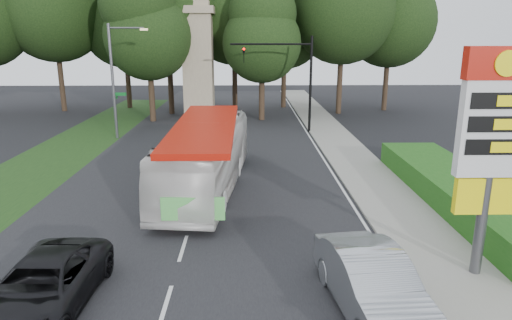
{
  "coord_description": "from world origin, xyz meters",
  "views": [
    {
      "loc": [
        2.26,
        -10.48,
        7.07
      ],
      "look_at": [
        2.59,
        7.6,
        2.2
      ],
      "focal_mm": 32.0,
      "sensor_mm": 36.0,
      "label": 1
    }
  ],
  "objects_px": {
    "traffic_signal_mast": "(293,71)",
    "suv_charcoal": "(43,286)",
    "gas_station_pylon": "(494,134)",
    "sedan_silver": "(372,284)",
    "monument": "(198,61)",
    "transit_bus": "(206,157)",
    "streetlight_signs": "(115,76)"
  },
  "relations": [
    {
      "from": "traffic_signal_mast",
      "to": "suv_charcoal",
      "type": "bearing_deg",
      "value": -110.55
    },
    {
      "from": "gas_station_pylon",
      "to": "traffic_signal_mast",
      "type": "bearing_deg",
      "value": 99.09
    },
    {
      "from": "gas_station_pylon",
      "to": "sedan_silver",
      "type": "xyz_separation_m",
      "value": [
        -3.7,
        -1.86,
        -3.61
      ]
    },
    {
      "from": "gas_station_pylon",
      "to": "monument",
      "type": "height_order",
      "value": "monument"
    },
    {
      "from": "transit_bus",
      "to": "suv_charcoal",
      "type": "height_order",
      "value": "transit_bus"
    },
    {
      "from": "sedan_silver",
      "to": "suv_charcoal",
      "type": "xyz_separation_m",
      "value": [
        -8.68,
        0.24,
        -0.13
      ]
    },
    {
      "from": "monument",
      "to": "gas_station_pylon",
      "type": "bearing_deg",
      "value": -68.2
    },
    {
      "from": "transit_bus",
      "to": "sedan_silver",
      "type": "xyz_separation_m",
      "value": [
        5.21,
        -10.32,
        -0.76
      ]
    },
    {
      "from": "gas_station_pylon",
      "to": "transit_bus",
      "type": "xyz_separation_m",
      "value": [
        -8.91,
        8.46,
        -2.85
      ]
    },
    {
      "from": "streetlight_signs",
      "to": "monument",
      "type": "height_order",
      "value": "monument"
    },
    {
      "from": "traffic_signal_mast",
      "to": "sedan_silver",
      "type": "bearing_deg",
      "value": -90.43
    },
    {
      "from": "monument",
      "to": "sedan_silver",
      "type": "bearing_deg",
      "value": -75.9
    },
    {
      "from": "gas_station_pylon",
      "to": "traffic_signal_mast",
      "type": "height_order",
      "value": "traffic_signal_mast"
    },
    {
      "from": "streetlight_signs",
      "to": "transit_bus",
      "type": "relative_size",
      "value": 0.7
    },
    {
      "from": "transit_bus",
      "to": "sedan_silver",
      "type": "distance_m",
      "value": 11.59
    },
    {
      "from": "streetlight_signs",
      "to": "transit_bus",
      "type": "height_order",
      "value": "streetlight_signs"
    },
    {
      "from": "monument",
      "to": "suv_charcoal",
      "type": "distance_m",
      "value": 29.98
    },
    {
      "from": "monument",
      "to": "transit_bus",
      "type": "bearing_deg",
      "value": -83.33
    },
    {
      "from": "transit_bus",
      "to": "suv_charcoal",
      "type": "relative_size",
      "value": 2.24
    },
    {
      "from": "traffic_signal_mast",
      "to": "streetlight_signs",
      "type": "height_order",
      "value": "streetlight_signs"
    },
    {
      "from": "monument",
      "to": "sedan_silver",
      "type": "height_order",
      "value": "monument"
    },
    {
      "from": "transit_bus",
      "to": "suv_charcoal",
      "type": "xyz_separation_m",
      "value": [
        -3.46,
        -10.08,
        -0.89
      ]
    },
    {
      "from": "gas_station_pylon",
      "to": "streetlight_signs",
      "type": "bearing_deg",
      "value": 128.96
    },
    {
      "from": "streetlight_signs",
      "to": "suv_charcoal",
      "type": "height_order",
      "value": "streetlight_signs"
    },
    {
      "from": "transit_bus",
      "to": "sedan_silver",
      "type": "relative_size",
      "value": 2.26
    },
    {
      "from": "streetlight_signs",
      "to": "suv_charcoal",
      "type": "bearing_deg",
      "value": -80.02
    },
    {
      "from": "suv_charcoal",
      "to": "streetlight_signs",
      "type": "bearing_deg",
      "value": 101.7
    },
    {
      "from": "traffic_signal_mast",
      "to": "transit_bus",
      "type": "relative_size",
      "value": 0.63
    },
    {
      "from": "traffic_signal_mast",
      "to": "monument",
      "type": "bearing_deg",
      "value": 142.0
    },
    {
      "from": "traffic_signal_mast",
      "to": "suv_charcoal",
      "type": "xyz_separation_m",
      "value": [
        -8.86,
        -23.63,
        -3.96
      ]
    },
    {
      "from": "sedan_silver",
      "to": "streetlight_signs",
      "type": "bearing_deg",
      "value": 111.93
    },
    {
      "from": "transit_bus",
      "to": "gas_station_pylon",
      "type": "bearing_deg",
      "value": -37.64
    }
  ]
}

